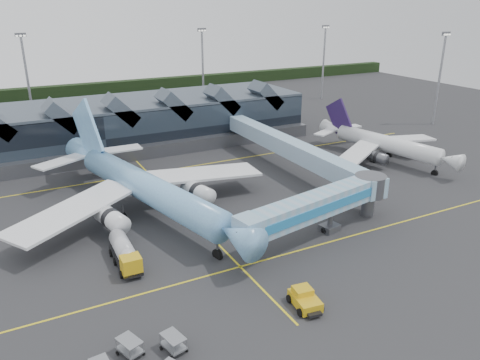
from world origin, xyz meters
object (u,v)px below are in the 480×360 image
jet_bridge (326,203)px  fuel_truck (124,251)px  main_airliner (142,185)px  pushback_tug (305,299)px  regional_jet (382,143)px

jet_bridge → fuel_truck: size_ratio=2.93×
main_airliner → pushback_tug: size_ratio=10.46×
pushback_tug → fuel_truck: bearing=137.3°
regional_jet → jet_bridge: size_ratio=1.20×
main_airliner → regional_jet: 48.86m
main_airliner → regional_jet: main_airliner is taller
main_airliner → fuel_truck: main_airliner is taller
regional_jet → fuel_truck: 57.18m
fuel_truck → pushback_tug: (14.09, -16.75, -0.82)m
regional_jet → main_airliner: bearing=172.6°
jet_bridge → fuel_truck: 26.32m
main_airliner → regional_jet: bearing=-10.3°
jet_bridge → pushback_tug: size_ratio=5.86×
main_airliner → fuel_truck: (-6.18, -12.71, -2.74)m
main_airliner → regional_jet: size_ratio=1.48×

